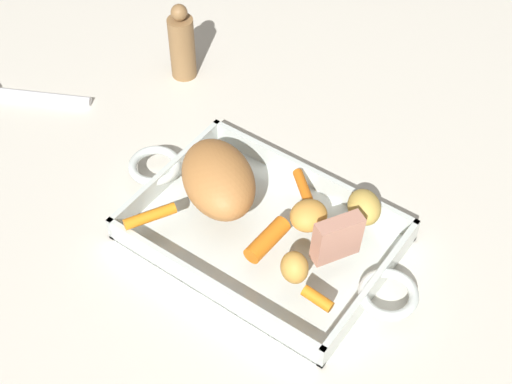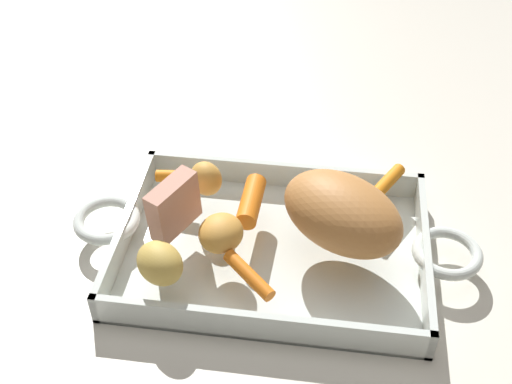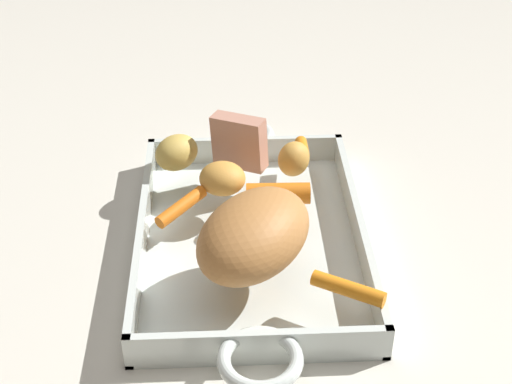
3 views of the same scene
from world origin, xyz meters
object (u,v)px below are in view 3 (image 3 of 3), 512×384
baby_carrot_long (181,207)px  baby_carrot_southeast (348,289)px  roasting_dish (251,238)px  baby_carrot_northeast (278,194)px  potato_halved (177,152)px  potato_golden_small (222,178)px  baby_carrot_short (302,149)px  potato_whole (294,159)px  pork_roast (252,235)px  roast_slice_thin (239,142)px

baby_carrot_long → baby_carrot_southeast: size_ratio=0.94×
roasting_dish → baby_carrot_northeast: size_ratio=6.56×
roasting_dish → potato_halved: (-0.10, -0.08, 0.05)m
baby_carrot_long → potato_golden_small: 0.06m
roasting_dish → baby_carrot_long: bearing=-101.8°
baby_carrot_southeast → potato_halved: size_ratio=1.30×
baby_carrot_short → baby_carrot_southeast: size_ratio=0.56×
potato_whole → baby_carrot_short: bearing=161.7°
baby_carrot_northeast → baby_carrot_short: (-0.10, 0.04, -0.00)m
baby_carrot_short → potato_halved: potato_halved is taller
potato_whole → baby_carrot_southeast: bearing=9.1°
pork_roast → roasting_dish: bearing=178.8°
roast_slice_thin → potato_halved: size_ratio=1.15×
potato_whole → potato_golden_small: potato_whole is taller
pork_roast → baby_carrot_short: size_ratio=3.48×
baby_carrot_long → potato_golden_small: potato_golden_small is taller
roast_slice_thin → potato_whole: bearing=69.8°
roasting_dish → roast_slice_thin: size_ratio=7.29×
baby_carrot_long → potato_golden_small: (-0.04, 0.05, 0.01)m
roasting_dish → roast_slice_thin: (-0.11, -0.01, 0.06)m
roast_slice_thin → baby_carrot_northeast: bearing=27.0°
baby_carrot_short → roasting_dish: bearing=-27.8°
roasting_dish → baby_carrot_short: (-0.13, 0.07, 0.03)m
baby_carrot_short → potato_golden_small: 0.12m
baby_carrot_southeast → potato_halved: (-0.23, -0.17, 0.01)m
roasting_dish → pork_roast: pork_roast is taller
pork_roast → potato_halved: size_ratio=2.56×
baby_carrot_northeast → baby_carrot_short: baby_carrot_northeast is taller
baby_carrot_short → baby_carrot_southeast: (0.25, 0.02, 0.00)m
roast_slice_thin → baby_carrot_long: roast_slice_thin is taller
baby_carrot_long → baby_carrot_northeast: baby_carrot_northeast is taller
pork_roast → potato_halved: 0.20m
roasting_dish → baby_carrot_long: 0.08m
roasting_dish → potato_whole: (-0.08, 0.05, 0.05)m
roasting_dish → potato_whole: potato_whole is taller
potato_golden_small → potato_whole: bearing=111.3°
roast_slice_thin → baby_carrot_long: bearing=-35.7°
roast_slice_thin → potato_halved: 0.07m
potato_golden_small → potato_halved: size_ratio=0.95×
baby_carrot_southeast → potato_halved: potato_halved is taller
baby_carrot_long → potato_halved: size_ratio=1.22×
baby_carrot_long → baby_carrot_southeast: 0.21m
potato_halved → baby_carrot_southeast: bearing=36.4°
baby_carrot_long → baby_carrot_short: same height
pork_roast → potato_golden_small: (-0.13, -0.03, -0.02)m
baby_carrot_southeast → potato_whole: (-0.21, -0.03, 0.01)m
baby_carrot_southeast → potato_whole: bearing=-170.9°
roasting_dish → baby_carrot_long: (-0.02, -0.07, 0.03)m
roast_slice_thin → baby_carrot_northeast: 0.09m
roasting_dish → roast_slice_thin: bearing=-175.2°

